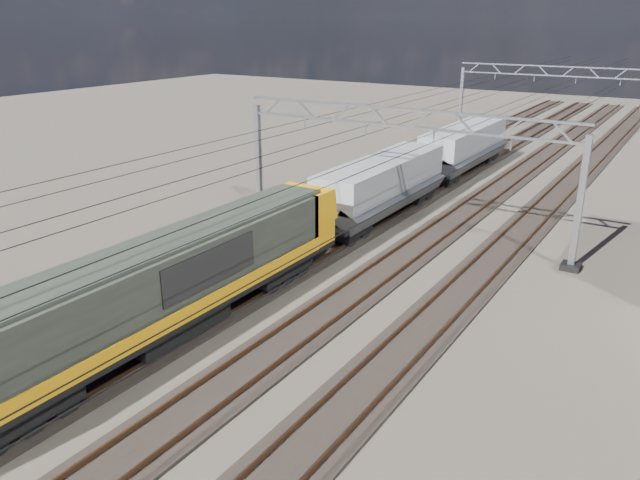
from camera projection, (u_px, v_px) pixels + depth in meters
The scene contains 11 objects.
ground at pixel (360, 257), 32.02m from camera, with size 160.00×160.00×0.00m, color #2A2620.
track_outer_west at pixel (267, 235), 35.00m from camera, with size 2.60×140.00×0.30m.
track_loco at pixel (327, 248), 32.99m from camera, with size 2.60×140.00×0.30m.
track_inner_east at pixel (396, 263), 30.99m from camera, with size 2.60×140.00×0.30m.
track_outer_east at pixel (474, 280), 28.98m from camera, with size 2.60×140.00×0.30m.
catenary_gantry_mid at pixel (397, 168), 33.89m from camera, with size 19.90×0.90×7.11m.
catenary_gantry_far at pixel (552, 99), 62.58m from camera, with size 19.90×0.90×7.11m.
overhead_wires at pixel (428, 124), 36.46m from camera, with size 12.03×140.00×0.53m.
locomotive at pixel (166, 283), 23.12m from camera, with size 2.76×21.10×3.62m.
hopper_wagon_lead at pixel (382, 184), 37.26m from camera, with size 3.38×13.00×3.25m.
hopper_wagon_mid at pixel (464, 145), 48.57m from camera, with size 3.38×13.00×3.25m.
Camera 1 is at (14.13, -26.37, 11.61)m, focal length 35.00 mm.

